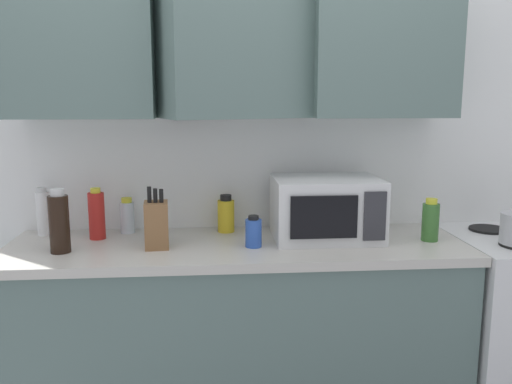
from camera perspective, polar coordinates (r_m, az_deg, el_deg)
wall_back_with_cabinets at (r=2.54m, az=-2.39°, el=10.69°), size 2.91×0.53×2.60m
counter_run at (r=2.56m, az=-1.98°, el=-15.14°), size 2.04×0.63×0.90m
microwave at (r=2.47m, az=7.46°, el=-1.72°), size 0.48×0.37×0.28m
knife_block at (r=2.34m, az=-10.55°, el=-3.39°), size 0.11×0.13×0.27m
bottle_clear_tall at (r=2.63m, az=-13.54°, el=-2.53°), size 0.07×0.07×0.17m
bottle_blue_cleaner at (r=2.32m, az=-0.27°, el=-4.31°), size 0.07×0.07×0.14m
bottle_soy_dark at (r=2.37m, az=-20.22°, el=-3.07°), size 0.08×0.08×0.27m
bottle_yellow_mustard at (r=2.58m, az=-3.22°, el=-2.43°), size 0.08×0.08×0.18m
bottle_white_jar at (r=2.70m, az=-21.72°, el=-2.02°), size 0.06×0.06×0.23m
bottle_red_sauce at (r=2.55m, az=-16.60°, el=-2.35°), size 0.07×0.07×0.24m
bottle_green_oil at (r=2.54m, az=18.07°, el=-2.95°), size 0.08×0.08×0.19m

